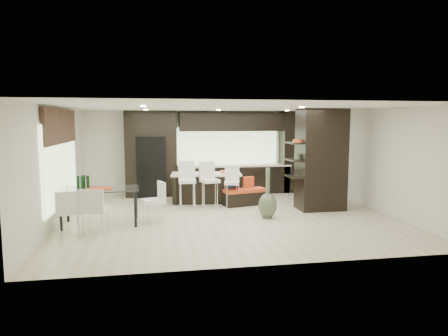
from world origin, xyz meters
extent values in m
plane|color=beige|center=(0.00, 0.00, 0.00)|extent=(8.00, 8.00, 0.00)
cube|color=silver|center=(0.00, 3.50, 1.35)|extent=(8.00, 0.02, 2.70)
cube|color=silver|center=(-4.00, 0.00, 1.35)|extent=(0.02, 7.00, 2.70)
cube|color=silver|center=(4.00, 0.00, 1.35)|extent=(0.02, 7.00, 2.70)
cube|color=white|center=(0.00, 0.00, 2.70)|extent=(8.00, 7.00, 0.02)
cube|color=#B2D199|center=(-3.96, 0.20, 1.35)|extent=(0.04, 3.20, 1.90)
cube|color=#B2D199|center=(0.60, 3.46, 1.55)|extent=(3.40, 0.04, 1.20)
cube|color=brown|center=(-3.93, 0.20, 2.25)|extent=(0.08, 3.00, 0.80)
cube|color=white|center=(0.00, 0.25, 2.68)|extent=(4.00, 3.00, 0.02)
cube|color=black|center=(0.50, 3.17, 1.35)|extent=(6.80, 0.68, 2.70)
cube|color=black|center=(-1.90, 3.12, 0.95)|extent=(0.90, 0.68, 1.90)
cube|color=black|center=(2.60, 0.40, 1.35)|extent=(1.20, 0.80, 2.70)
cube|color=black|center=(-0.30, 1.90, 0.42)|extent=(2.11, 1.08, 0.84)
cube|color=silver|center=(-0.93, 1.13, 0.52)|extent=(0.47, 0.47, 1.03)
cube|color=silver|center=(-0.30, 1.13, 0.51)|extent=(0.55, 0.55, 1.02)
cube|color=silver|center=(0.32, 1.16, 0.46)|extent=(0.49, 0.49, 0.91)
cube|color=black|center=(0.71, 1.26, 0.23)|extent=(1.29, 0.74, 0.47)
cube|color=white|center=(-3.03, -0.28, 0.42)|extent=(1.76, 1.02, 0.84)
cube|color=silver|center=(-3.03, -1.09, 0.46)|extent=(0.57, 0.57, 0.92)
cube|color=silver|center=(-3.57, -1.08, 0.44)|extent=(0.57, 0.57, 0.88)
cube|color=silver|center=(-1.85, -0.28, 0.44)|extent=(0.60, 0.60, 0.88)
camera|label=1|loc=(-1.77, -9.63, 2.36)|focal=32.00mm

